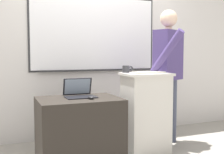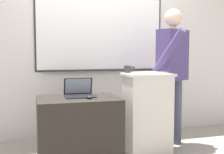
{
  "view_description": "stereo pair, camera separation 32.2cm",
  "coord_description": "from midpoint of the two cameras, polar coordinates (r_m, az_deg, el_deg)",
  "views": [
    {
      "loc": [
        -1.3,
        -2.55,
        1.17
      ],
      "look_at": [
        -0.1,
        0.43,
        0.92
      ],
      "focal_mm": 45.0,
      "sensor_mm": 36.0,
      "label": 1
    },
    {
      "loc": [
        -0.99,
        -2.65,
        1.17
      ],
      "look_at": [
        -0.1,
        0.43,
        0.92
      ],
      "focal_mm": 45.0,
      "sensor_mm": 36.0,
      "label": 2
    }
  ],
  "objects": [
    {
      "name": "person_presenter",
      "position": [
        3.68,
        14.68,
        1.93
      ],
      "size": [
        0.59,
        0.69,
        1.75
      ],
      "rotation": [
        0.0,
        0.0,
        0.45
      ],
      "color": "#474C60",
      "rests_on": "ground_plane"
    },
    {
      "name": "laptop",
      "position": [
        3.22,
        -3.89,
        -2.84
      ],
      "size": [
        0.34,
        0.29,
        0.21
      ],
      "color": "black",
      "rests_on": "side_desk"
    },
    {
      "name": "wireless_keyboard",
      "position": [
        3.3,
        10.41,
        0.86
      ],
      "size": [
        0.4,
        0.13,
        0.02
      ],
      "color": "beige",
      "rests_on": "lectern_podium"
    },
    {
      "name": "back_wall",
      "position": [
        4.13,
        0.02,
        8.47
      ],
      "size": [
        6.4,
        0.17,
        2.91
      ],
      "color": "silver",
      "rests_on": "ground_plane"
    },
    {
      "name": "coffee_mug",
      "position": [
        3.4,
        5.99,
        1.58
      ],
      "size": [
        0.14,
        0.09,
        0.09
      ],
      "color": "#333338",
      "rests_on": "lectern_podium"
    },
    {
      "name": "lectern_podium",
      "position": [
        3.41,
        9.86,
        -7.23
      ],
      "size": [
        0.55,
        0.43,
        0.95
      ],
      "color": "beige",
      "rests_on": "ground_plane"
    },
    {
      "name": "side_desk",
      "position": [
        3.2,
        -3.98,
        -10.41
      ],
      "size": [
        0.89,
        0.65,
        0.7
      ],
      "color": "#28231E",
      "rests_on": "ground_plane"
    },
    {
      "name": "computer_mouse_by_laptop",
      "position": [
        3.04,
        -1.64,
        -4.13
      ],
      "size": [
        0.06,
        0.1,
        0.03
      ],
      "color": "black",
      "rests_on": "side_desk"
    }
  ]
}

